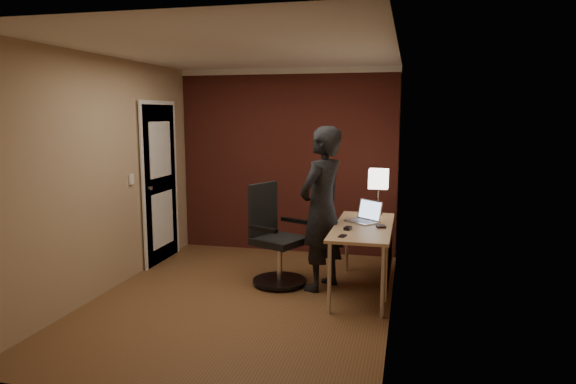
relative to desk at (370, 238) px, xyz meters
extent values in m
plane|color=brown|center=(-1.25, -0.50, -0.60)|extent=(4.00, 4.00, 0.00)
plane|color=white|center=(-1.25, -0.50, 1.90)|extent=(4.00, 4.00, 0.00)
plane|color=tan|center=(-1.25, 1.50, 0.65)|extent=(3.00, 0.00, 3.00)
plane|color=tan|center=(-1.25, -2.50, 0.65)|extent=(3.00, 0.00, 3.00)
plane|color=tan|center=(-2.75, -0.50, 0.65)|extent=(0.00, 4.00, 4.00)
plane|color=tan|center=(0.25, -0.50, 0.65)|extent=(0.00, 4.00, 4.00)
cube|color=maroon|center=(-1.25, 1.47, 0.65)|extent=(2.98, 0.06, 2.50)
cube|color=silver|center=(-1.25, 1.46, 1.86)|extent=(3.00, 0.08, 0.08)
cube|color=silver|center=(-1.25, -2.46, 1.86)|extent=(3.00, 0.08, 0.08)
cube|color=silver|center=(-2.71, -0.50, 1.86)|extent=(0.08, 4.00, 0.08)
cube|color=silver|center=(0.21, -0.50, 1.86)|extent=(0.08, 4.00, 0.08)
cube|color=silver|center=(-2.73, 0.60, 0.40)|extent=(0.05, 0.82, 2.02)
cube|color=silver|center=(-2.71, 0.60, 0.40)|extent=(0.02, 0.92, 2.12)
cylinder|color=silver|center=(-2.68, 0.27, 0.40)|extent=(0.05, 0.05, 0.05)
cube|color=silver|center=(-2.74, -0.05, 0.55)|extent=(0.02, 0.08, 0.12)
cube|color=tan|center=(-0.07, 0.00, 0.11)|extent=(0.60, 1.50, 0.03)
cube|color=tan|center=(0.21, 0.00, -0.17)|extent=(0.02, 1.38, 0.54)
cylinder|color=silver|center=(-0.32, -0.69, -0.25)|extent=(0.04, 0.04, 0.70)
cylinder|color=silver|center=(-0.32, 0.69, -0.25)|extent=(0.04, 0.04, 0.70)
cylinder|color=silver|center=(0.18, -0.69, -0.25)|extent=(0.04, 0.04, 0.70)
cylinder|color=silver|center=(0.18, 0.69, -0.25)|extent=(0.04, 0.04, 0.70)
cube|color=silver|center=(0.04, 0.62, 0.14)|extent=(0.11, 0.11, 0.01)
cylinder|color=silver|center=(0.04, 0.62, 0.29)|extent=(0.01, 0.01, 0.30)
cube|color=white|center=(0.04, 0.62, 0.55)|extent=(0.22, 0.22, 0.22)
cube|color=silver|center=(-0.10, 0.16, 0.14)|extent=(0.40, 0.39, 0.01)
cube|color=silver|center=(-0.03, 0.24, 0.25)|extent=(0.29, 0.26, 0.22)
cube|color=#B2CCF2|center=(-0.03, 0.23, 0.25)|extent=(0.26, 0.23, 0.19)
cube|color=gray|center=(-0.10, 0.15, 0.14)|extent=(0.30, 0.28, 0.00)
cube|color=black|center=(-0.21, -0.25, 0.14)|extent=(0.08, 0.11, 0.03)
cube|color=black|center=(-0.22, -0.55, 0.13)|extent=(0.08, 0.12, 0.01)
cube|color=black|center=(0.11, -0.06, 0.14)|extent=(0.11, 0.13, 0.02)
cylinder|color=black|center=(-0.99, 0.02, -0.56)|extent=(0.60, 0.60, 0.03)
cylinder|color=silver|center=(-0.99, 0.02, -0.33)|extent=(0.06, 0.06, 0.45)
cube|color=black|center=(-0.99, 0.02, -0.10)|extent=(0.65, 0.65, 0.08)
cube|color=black|center=(-1.21, 0.12, 0.23)|extent=(0.23, 0.43, 0.59)
cube|color=black|center=(-0.88, 0.27, 0.08)|extent=(0.35, 0.20, 0.04)
cube|color=black|center=(-1.11, -0.23, 0.08)|extent=(0.35, 0.20, 0.04)
imported|color=black|center=(-0.52, 0.02, 0.28)|extent=(0.65, 0.76, 1.77)
camera|label=1|loc=(0.38, -5.34, 1.30)|focal=32.00mm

